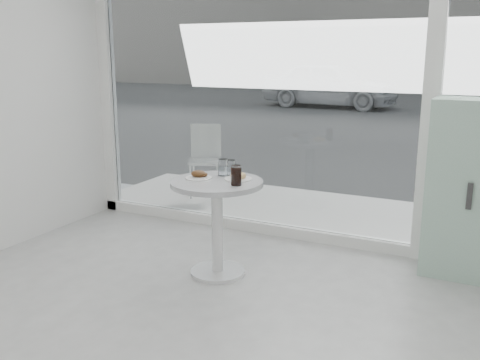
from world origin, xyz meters
The scene contains 12 objects.
storefront centered at (0.07, 3.00, 1.71)m, with size 5.00×0.14×3.00m.
main_table centered at (-0.50, 1.90, 0.55)m, with size 0.72×0.72×0.77m.
patio_deck centered at (0.00, 3.80, 0.03)m, with size 5.60×1.60×0.05m, color silver.
street centered at (0.00, 16.00, 0.00)m, with size 40.00×24.00×0.00m, color #353535.
mint_cabinet centered at (1.27, 2.78, 0.70)m, with size 0.65×0.46×1.40m.
patio_chair centered at (-1.73, 3.85, 0.53)m, with size 0.49×0.49×0.85m.
car_white centered at (-3.71, 15.28, 0.73)m, with size 1.73×4.29×1.46m, color silver.
plate_fritter centered at (-0.65, 1.89, 0.80)m, with size 0.21×0.21×0.07m.
plate_donut centered at (-0.37, 2.00, 0.79)m, with size 0.21×0.21×0.05m.
water_tumbler_a centered at (-0.54, 2.08, 0.83)m, with size 0.08×0.08×0.13m.
water_tumbler_b centered at (-0.49, 2.12, 0.82)m, with size 0.08×0.08×0.12m.
cola_glass centered at (-0.30, 1.84, 0.84)m, with size 0.08×0.08×0.15m.
Camera 1 is at (1.45, -1.62, 1.74)m, focal length 40.00 mm.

